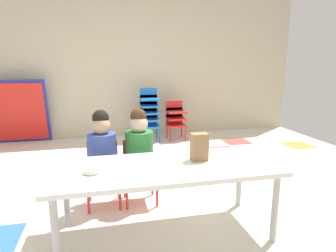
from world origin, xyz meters
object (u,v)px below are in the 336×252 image
at_px(seated_child_near_camera, 102,150).
at_px(kid_chair_red_stack, 176,117).
at_px(craft_table, 166,171).
at_px(donut_powdered_on_plate, 91,171).
at_px(seated_child_middle_seat, 139,147).
at_px(paper_plate_near_edge, 91,174).
at_px(folded_activity_table, 20,112).
at_px(paper_bag_brown, 199,147).
at_px(kid_chair_blue_stack, 150,111).

relative_size(seated_child_near_camera, kid_chair_red_stack, 1.35).
xyz_separation_m(craft_table, donut_powdered_on_plate, (-0.54, -0.06, 0.08)).
bearing_deg(seated_child_middle_seat, seated_child_near_camera, 180.00).
bearing_deg(paper_plate_near_edge, seated_child_near_camera, 83.27).
xyz_separation_m(seated_child_middle_seat, donut_powdered_on_plate, (-0.42, -0.64, 0.04)).
bearing_deg(seated_child_near_camera, kid_chair_red_stack, 60.60).
bearing_deg(craft_table, kid_chair_red_stack, 74.01).
bearing_deg(seated_child_near_camera, folded_activity_table, 117.24).
xyz_separation_m(kid_chair_red_stack, paper_bag_brown, (-0.53, -2.81, 0.28)).
relative_size(seated_child_near_camera, paper_plate_near_edge, 5.10).
relative_size(kid_chair_red_stack, paper_bag_brown, 3.09).
distance_m(seated_child_near_camera, donut_powdered_on_plate, 0.65).
height_order(kid_chair_red_stack, paper_bag_brown, paper_bag_brown).
distance_m(seated_child_near_camera, folded_activity_table, 2.93).
distance_m(kid_chair_red_stack, paper_bag_brown, 2.87).
xyz_separation_m(seated_child_middle_seat, kid_chair_red_stack, (0.95, 2.29, -0.16)).
bearing_deg(craft_table, folded_activity_table, 119.63).
bearing_deg(paper_plate_near_edge, paper_bag_brown, 8.26).
bearing_deg(donut_powdered_on_plate, kid_chair_red_stack, 65.00).
bearing_deg(seated_child_middle_seat, paper_bag_brown, -51.34).
height_order(craft_table, paper_plate_near_edge, paper_plate_near_edge).
xyz_separation_m(folded_activity_table, paper_bag_brown, (2.10, -3.12, 0.14)).
bearing_deg(donut_powdered_on_plate, paper_bag_brown, 8.26).
relative_size(paper_bag_brown, donut_powdered_on_plate, 1.85).
xyz_separation_m(seated_child_near_camera, paper_bag_brown, (0.76, -0.52, 0.12)).
height_order(kid_chair_blue_stack, donut_powdered_on_plate, kid_chair_blue_stack).
xyz_separation_m(paper_bag_brown, donut_powdered_on_plate, (-0.83, -0.12, -0.08)).
bearing_deg(seated_child_middle_seat, folded_activity_table, 122.85).
xyz_separation_m(seated_child_middle_seat, paper_bag_brown, (0.42, -0.52, 0.12)).
relative_size(craft_table, kid_chair_blue_stack, 1.85).
height_order(folded_activity_table, paper_bag_brown, folded_activity_table).
relative_size(kid_chair_blue_stack, paper_bag_brown, 4.18).
relative_size(seated_child_near_camera, donut_powdered_on_plate, 7.70).
relative_size(kid_chair_blue_stack, folded_activity_table, 0.85).
bearing_deg(folded_activity_table, donut_powdered_on_plate, -68.70).
bearing_deg(paper_plate_near_edge, kid_chair_blue_stack, 72.99).
distance_m(craft_table, kid_chair_blue_stack, 2.89).
xyz_separation_m(craft_table, kid_chair_red_stack, (0.82, 2.87, -0.12)).
relative_size(craft_table, donut_powdered_on_plate, 14.31).
distance_m(seated_child_middle_seat, donut_powdered_on_plate, 0.76).
height_order(paper_bag_brown, paper_plate_near_edge, paper_bag_brown).
bearing_deg(kid_chair_blue_stack, donut_powdered_on_plate, -107.01).
relative_size(craft_table, paper_bag_brown, 7.75).
distance_m(folded_activity_table, paper_plate_near_edge, 3.48).
distance_m(paper_bag_brown, paper_plate_near_edge, 0.85).
height_order(craft_table, donut_powdered_on_plate, donut_powdered_on_plate).
relative_size(kid_chair_red_stack, folded_activity_table, 0.63).
xyz_separation_m(kid_chair_blue_stack, paper_bag_brown, (-0.06, -2.81, 0.16)).
relative_size(seated_child_middle_seat, donut_powdered_on_plate, 7.70).
bearing_deg(kid_chair_red_stack, seated_child_middle_seat, -112.52).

